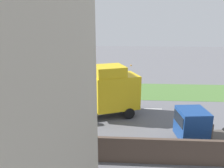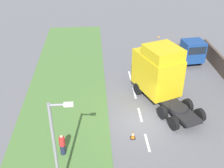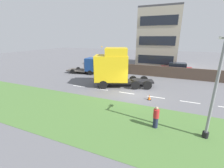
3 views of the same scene
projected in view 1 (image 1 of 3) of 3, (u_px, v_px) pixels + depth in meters
name	position (u px, v px, depth m)	size (l,w,h in m)	color
ground_plane	(83.00, 107.00, 22.80)	(120.00, 120.00, 0.00)	slate
grass_verge	(91.00, 90.00, 28.56)	(7.00, 44.00, 0.01)	#4C7538
lane_markings	(76.00, 107.00, 22.84)	(0.16, 17.80, 0.00)	white
boundary_wall	(55.00, 148.00, 13.92)	(0.25, 24.00, 1.71)	#4C3D33
lorry_cab	(113.00, 91.00, 20.22)	(4.93, 7.54, 4.95)	black
flatbed_truck	(198.00, 127.00, 15.51)	(2.65, 5.69, 2.69)	navy
lamp_post	(43.00, 70.00, 27.70)	(1.30, 0.36, 6.09)	black
pedestrian	(68.00, 85.00, 28.22)	(0.39, 0.39, 1.58)	#1E233D
traffic_cone_lead	(68.00, 101.00, 23.72)	(0.36, 0.36, 0.58)	black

